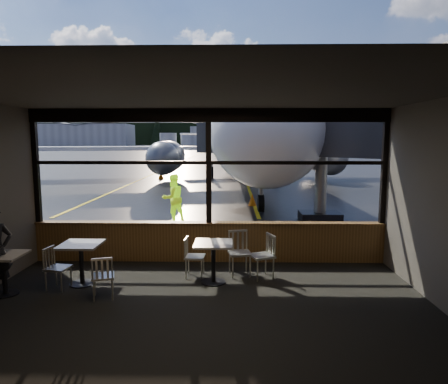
{
  "coord_description": "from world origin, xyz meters",
  "views": [
    {
      "loc": [
        0.53,
        -9.0,
        2.81
      ],
      "look_at": [
        0.33,
        1.0,
        1.5
      ],
      "focal_mm": 32.0,
      "sensor_mm": 36.0,
      "label": 1
    }
  ],
  "objects_px": {
    "cone_nose": "(252,200)",
    "ground_crew": "(173,198)",
    "jet_bridge": "(317,156)",
    "chair_near_w": "(195,257)",
    "airliner": "(245,97)",
    "chair_mid_s": "(103,277)",
    "cafe_table_near": "(213,263)",
    "chair_near_n": "(240,254)",
    "cafe_table_left": "(5,275)",
    "chair_near_e": "(262,256)",
    "cafe_table_mid": "(82,264)",
    "chair_mid_w": "(58,268)",
    "cone_wing": "(161,175)"
  },
  "relations": [
    {
      "from": "cafe_table_near",
      "to": "cafe_table_mid",
      "type": "relative_size",
      "value": 0.99
    },
    {
      "from": "cafe_table_mid",
      "to": "jet_bridge",
      "type": "bearing_deg",
      "value": 49.68
    },
    {
      "from": "jet_bridge",
      "to": "chair_mid_w",
      "type": "bearing_deg",
      "value": -130.87
    },
    {
      "from": "jet_bridge",
      "to": "chair_near_w",
      "type": "xyz_separation_m",
      "value": [
        -3.83,
        -6.56,
        -1.81
      ]
    },
    {
      "from": "jet_bridge",
      "to": "chair_near_n",
      "type": "xyz_separation_m",
      "value": [
        -2.91,
        -6.46,
        -1.76
      ]
    },
    {
      "from": "cafe_table_left",
      "to": "cone_wing",
      "type": "relative_size",
      "value": 1.43
    },
    {
      "from": "cafe_table_near",
      "to": "chair_near_n",
      "type": "xyz_separation_m",
      "value": [
        0.53,
        0.46,
        0.06
      ]
    },
    {
      "from": "cafe_table_left",
      "to": "chair_mid_w",
      "type": "distance_m",
      "value": 0.9
    },
    {
      "from": "jet_bridge",
      "to": "cone_nose",
      "type": "xyz_separation_m",
      "value": [
        -2.2,
        2.46,
        -1.98
      ]
    },
    {
      "from": "cafe_table_mid",
      "to": "cone_wing",
      "type": "xyz_separation_m",
      "value": [
        -2.24,
        21.24,
        -0.15
      ]
    },
    {
      "from": "chair_near_w",
      "to": "chair_near_n",
      "type": "distance_m",
      "value": 0.93
    },
    {
      "from": "chair_mid_s",
      "to": "ground_crew",
      "type": "height_order",
      "value": "ground_crew"
    },
    {
      "from": "chair_mid_w",
      "to": "cafe_table_left",
      "type": "bearing_deg",
      "value": -62.86
    },
    {
      "from": "airliner",
      "to": "chair_near_e",
      "type": "xyz_separation_m",
      "value": [
        -0.28,
        -20.33,
        -5.3
      ]
    },
    {
      "from": "chair_near_w",
      "to": "chair_mid_s",
      "type": "xyz_separation_m",
      "value": [
        -1.53,
        -1.17,
        -0.01
      ]
    },
    {
      "from": "chair_near_e",
      "to": "cone_nose",
      "type": "relative_size",
      "value": 1.81
    },
    {
      "from": "jet_bridge",
      "to": "chair_near_n",
      "type": "bearing_deg",
      "value": -114.22
    },
    {
      "from": "airliner",
      "to": "jet_bridge",
      "type": "bearing_deg",
      "value": -82.12
    },
    {
      "from": "airliner",
      "to": "cafe_table_mid",
      "type": "relative_size",
      "value": 45.66
    },
    {
      "from": "chair_near_e",
      "to": "cone_nose",
      "type": "height_order",
      "value": "chair_near_e"
    },
    {
      "from": "cafe_table_mid",
      "to": "cafe_table_near",
      "type": "bearing_deg",
      "value": 3.23
    },
    {
      "from": "cafe_table_near",
      "to": "chair_mid_s",
      "type": "height_order",
      "value": "cafe_table_near"
    },
    {
      "from": "chair_mid_s",
      "to": "cone_nose",
      "type": "bearing_deg",
      "value": 56.56
    },
    {
      "from": "ground_crew",
      "to": "chair_mid_s",
      "type": "bearing_deg",
      "value": 50.12
    },
    {
      "from": "cone_wing",
      "to": "chair_mid_w",
      "type": "bearing_deg",
      "value": -84.96
    },
    {
      "from": "cafe_table_left",
      "to": "chair_near_w",
      "type": "bearing_deg",
      "value": 17.2
    },
    {
      "from": "cafe_table_near",
      "to": "chair_near_w",
      "type": "xyz_separation_m",
      "value": [
        -0.4,
        0.36,
        0.01
      ]
    },
    {
      "from": "chair_near_e",
      "to": "chair_mid_w",
      "type": "distance_m",
      "value": 3.94
    },
    {
      "from": "cone_nose",
      "to": "chair_mid_w",
      "type": "bearing_deg",
      "value": -112.94
    },
    {
      "from": "cafe_table_left",
      "to": "chair_near_e",
      "type": "distance_m",
      "value": 4.84
    },
    {
      "from": "cafe_table_left",
      "to": "ground_crew",
      "type": "bearing_deg",
      "value": 72.33
    },
    {
      "from": "ground_crew",
      "to": "jet_bridge",
      "type": "bearing_deg",
      "value": 153.43
    },
    {
      "from": "cone_nose",
      "to": "ground_crew",
      "type": "bearing_deg",
      "value": -129.99
    },
    {
      "from": "cafe_table_left",
      "to": "chair_near_n",
      "type": "relative_size",
      "value": 0.82
    },
    {
      "from": "cafe_table_near",
      "to": "cone_wing",
      "type": "relative_size",
      "value": 1.53
    },
    {
      "from": "airliner",
      "to": "cafe_table_left",
      "type": "xyz_separation_m",
      "value": [
        -5.02,
        -21.31,
        -5.37
      ]
    },
    {
      "from": "chair_near_n",
      "to": "chair_near_w",
      "type": "bearing_deg",
      "value": -4.25
    },
    {
      "from": "cafe_table_left",
      "to": "chair_mid_s",
      "type": "height_order",
      "value": "chair_mid_s"
    },
    {
      "from": "airliner",
      "to": "ground_crew",
      "type": "height_order",
      "value": "airliner"
    },
    {
      "from": "cafe_table_near",
      "to": "cafe_table_left",
      "type": "height_order",
      "value": "cafe_table_near"
    },
    {
      "from": "cafe_table_near",
      "to": "chair_mid_w",
      "type": "xyz_separation_m",
      "value": [
        -2.91,
        -0.41,
        0.0
      ]
    },
    {
      "from": "airliner",
      "to": "ground_crew",
      "type": "xyz_separation_m",
      "value": [
        -2.92,
        -14.71,
        -4.93
      ]
    },
    {
      "from": "chair_near_w",
      "to": "cone_nose",
      "type": "bearing_deg",
      "value": 172.84
    },
    {
      "from": "cafe_table_near",
      "to": "chair_mid_w",
      "type": "bearing_deg",
      "value": -171.98
    },
    {
      "from": "chair_near_w",
      "to": "cafe_table_left",
      "type": "bearing_deg",
      "value": -69.69
    },
    {
      "from": "cafe_table_near",
      "to": "chair_mid_s",
      "type": "relative_size",
      "value": 1.02
    },
    {
      "from": "chair_near_n",
      "to": "cone_wing",
      "type": "height_order",
      "value": "chair_near_n"
    },
    {
      "from": "chair_near_e",
      "to": "chair_near_w",
      "type": "xyz_separation_m",
      "value": [
        -1.37,
        0.06,
        -0.04
      ]
    },
    {
      "from": "cafe_table_mid",
      "to": "chair_near_w",
      "type": "relative_size",
      "value": 0.99
    },
    {
      "from": "airliner",
      "to": "cone_nose",
      "type": "height_order",
      "value": "airliner"
    }
  ]
}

